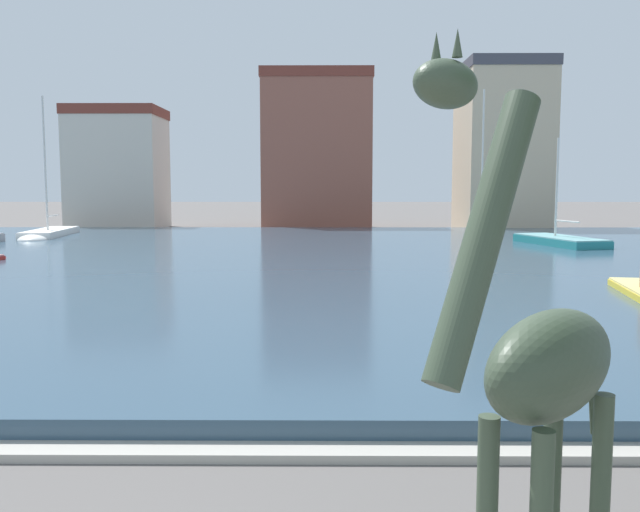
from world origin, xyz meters
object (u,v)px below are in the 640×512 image
(giraffe_statue, at_px, (543,380))
(sailboat_white, at_px, (47,236))
(sailboat_green, at_px, (481,235))
(sailboat_teal, at_px, (553,243))

(giraffe_statue, distance_m, sailboat_white, 41.91)
(giraffe_statue, distance_m, sailboat_green, 39.78)
(giraffe_statue, bearing_deg, sailboat_teal, 71.29)
(sailboat_teal, bearing_deg, sailboat_green, 109.24)
(sailboat_teal, xyz_separation_m, sailboat_green, (-2.37, 6.78, -0.01))
(sailboat_white, bearing_deg, giraffe_statue, -63.28)
(sailboat_teal, distance_m, sailboat_white, 30.16)
(sailboat_teal, relative_size, sailboat_white, 0.79)
(sailboat_white, bearing_deg, sailboat_teal, -10.24)
(giraffe_statue, height_order, sailboat_green, sailboat_green)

